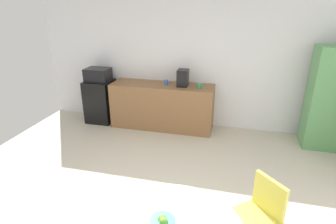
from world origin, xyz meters
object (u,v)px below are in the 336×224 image
object	(u,v)px
microwave	(98,75)
locker_cabinet	(327,99)
fruit_bowl	(162,223)
coffee_maker	(183,78)
mug_white	(166,82)
mug_green	(199,86)
mini_fridge	(100,101)
chair_yellow	(261,209)

from	to	relation	value
microwave	locker_cabinet	bearing A→B (deg)	-1.34
fruit_bowl	coffee_maker	distance (m)	3.42
microwave	mug_white	distance (m)	1.45
mug_white	mug_green	distance (m)	0.67
mini_fridge	mug_green	size ratio (longest dim) A/B	6.89
fruit_bowl	coffee_maker	xyz separation A→B (m)	(-0.49, 3.37, 0.29)
microwave	coffee_maker	distance (m)	1.78
mini_fridge	coffee_maker	distance (m)	1.88
mini_fridge	coffee_maker	world-z (taller)	coffee_maker
mini_fridge	mug_green	bearing A→B (deg)	-2.22
microwave	mug_white	world-z (taller)	microwave
locker_cabinet	chair_yellow	bearing A→B (deg)	-114.60
chair_yellow	coffee_maker	distance (m)	3.06
microwave	locker_cabinet	distance (m)	4.29
locker_cabinet	mug_white	bearing A→B (deg)	177.73
locker_cabinet	chair_yellow	world-z (taller)	locker_cabinet
mini_fridge	chair_yellow	xyz separation A→B (m)	(3.09, -2.71, 0.08)
chair_yellow	mug_green	xyz separation A→B (m)	(-0.99, 2.63, 0.43)
mini_fridge	mug_white	size ratio (longest dim) A/B	6.89
chair_yellow	fruit_bowl	bearing A→B (deg)	-141.37
mug_white	mug_green	size ratio (longest dim) A/B	1.00
fruit_bowl	coffee_maker	size ratio (longest dim) A/B	0.66
fruit_bowl	chair_yellow	bearing A→B (deg)	38.63
fruit_bowl	mug_green	size ratio (longest dim) A/B	1.64
microwave	mug_green	bearing A→B (deg)	-2.22
chair_yellow	coffee_maker	world-z (taller)	coffee_maker
fruit_bowl	mug_white	xyz separation A→B (m)	(-0.83, 3.38, 0.18)
microwave	chair_yellow	distance (m)	4.14
chair_yellow	mug_white	size ratio (longest dim) A/B	6.43
locker_cabinet	coffee_maker	bearing A→B (deg)	177.72
mug_white	coffee_maker	xyz separation A→B (m)	(0.33, -0.01, 0.11)
chair_yellow	coffee_maker	size ratio (longest dim) A/B	2.59
mini_fridge	mug_green	distance (m)	2.17
locker_cabinet	mug_green	bearing A→B (deg)	179.52
microwave	fruit_bowl	bearing A→B (deg)	-56.01
microwave	chair_yellow	world-z (taller)	microwave
microwave	locker_cabinet	xyz separation A→B (m)	(4.29, -0.10, -0.14)
microwave	mug_white	xyz separation A→B (m)	(1.44, 0.01, -0.07)
mini_fridge	mug_green	world-z (taller)	mug_green
mini_fridge	coffee_maker	xyz separation A→B (m)	(1.78, 0.00, 0.62)
chair_yellow	coffee_maker	bearing A→B (deg)	115.90
microwave	locker_cabinet	size ratio (longest dim) A/B	0.27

